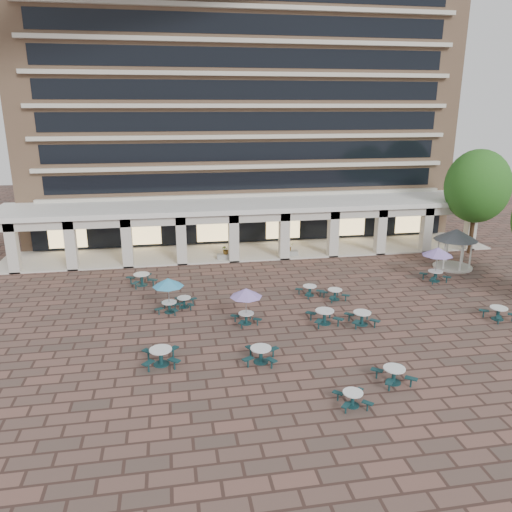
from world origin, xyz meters
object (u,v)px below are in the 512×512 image
Objects in this scene: picnic_table_2 at (394,374)px; planter_left at (226,254)px; picnic_table_0 at (161,355)px; gazebo at (456,239)px; planter_right at (289,251)px; picnic_table_1 at (353,398)px.

picnic_table_2 is 1.22× the size of planter_left.
picnic_table_0 is 0.58× the size of gazebo.
picnic_table_2 is at bearing -20.77° from picnic_table_0.
planter_left is (-17.43, 5.18, -1.81)m from gazebo.
picnic_table_0 is 25.56m from gazebo.
gazebo reaches higher than planter_right.
planter_left is (-5.39, 20.51, 0.08)m from picnic_table_2.
picnic_table_1 is 0.81× the size of picnic_table_2.
planter_right is (10.57, 16.94, -0.03)m from picnic_table_0.
picnic_table_2 is (2.53, 1.43, 0.06)m from picnic_table_1.
planter_left is 1.00× the size of planter_right.
picnic_table_1 is 22.13m from planter_left.
picnic_table_2 is (10.57, -3.57, -0.05)m from picnic_table_0.
gazebo is (12.04, 15.33, 1.89)m from picnic_table_2.
gazebo is 13.25m from planter_right.
picnic_table_0 is 17.72m from planter_left.
picnic_table_2 is 21.21m from planter_left.
picnic_table_1 is 22.29m from gazebo.
planter_right reaches higher than picnic_table_1.
gazebo is (14.57, 16.76, 1.96)m from picnic_table_1.
picnic_table_1 is 0.44× the size of gazebo.
planter_right is (-12.05, 5.18, -1.88)m from gazebo.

